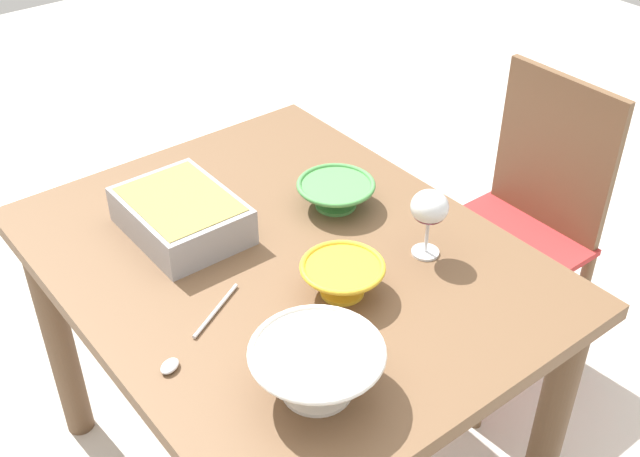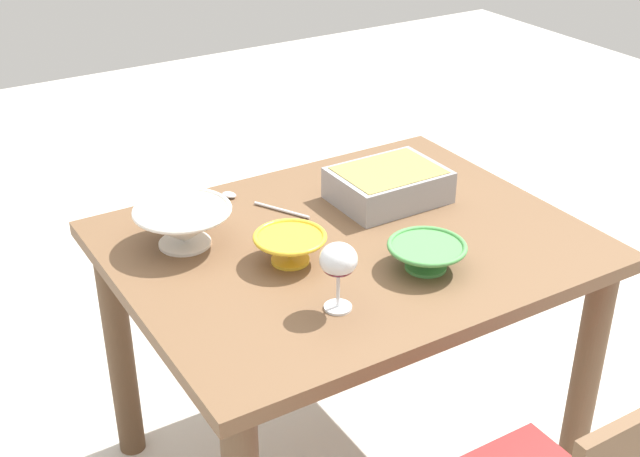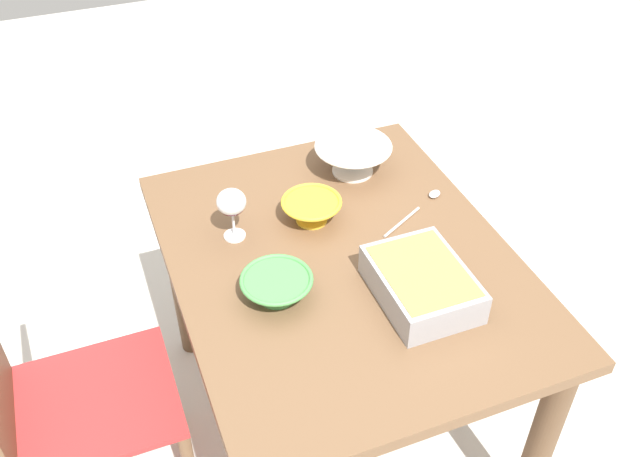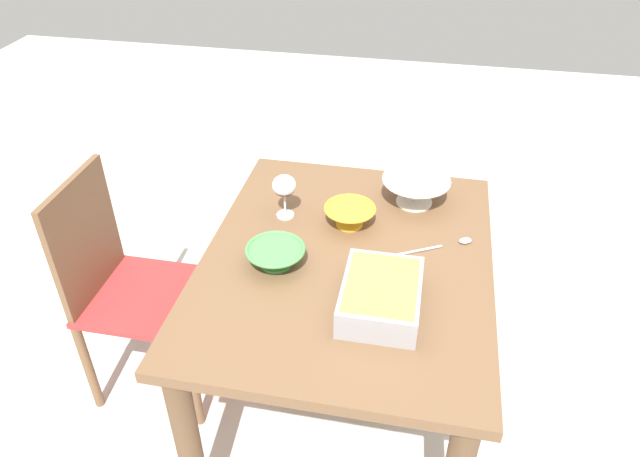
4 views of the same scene
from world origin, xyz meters
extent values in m
cube|color=brown|center=(0.00, 0.00, 0.74)|extent=(1.16, 0.92, 0.04)
cylinder|color=brown|center=(0.51, -0.39, 0.36)|extent=(0.08, 0.08, 0.73)
cylinder|color=brown|center=(-0.51, 0.39, 0.36)|extent=(0.08, 0.08, 0.73)
cylinder|color=brown|center=(0.51, 0.39, 0.36)|extent=(0.08, 0.08, 0.73)
cylinder|color=white|center=(-0.19, -0.25, 0.77)|extent=(0.06, 0.06, 0.01)
cylinder|color=white|center=(-0.19, -0.25, 0.81)|extent=(0.01, 0.01, 0.08)
ellipsoid|color=white|center=(-0.19, -0.25, 0.89)|extent=(0.08, 0.08, 0.07)
ellipsoid|color=#4C0A19|center=(-0.19, -0.25, 0.87)|extent=(0.07, 0.07, 0.05)
cube|color=#99999E|center=(0.21, 0.13, 0.81)|extent=(0.30, 0.22, 0.09)
cube|color=#9E8C47|center=(0.21, 0.13, 0.84)|extent=(0.27, 0.20, 0.02)
cylinder|color=white|center=(-0.37, 0.19, 0.77)|extent=(0.13, 0.13, 0.01)
cone|color=white|center=(-0.37, 0.19, 0.82)|extent=(0.24, 0.24, 0.09)
torus|color=white|center=(-0.37, 0.19, 0.86)|extent=(0.25, 0.25, 0.01)
cylinder|color=#4C994C|center=(0.08, -0.22, 0.77)|extent=(0.10, 0.10, 0.01)
cone|color=#4C994C|center=(0.08, -0.22, 0.80)|extent=(0.18, 0.18, 0.05)
torus|color=#4C994C|center=(0.08, -0.22, 0.82)|extent=(0.19, 0.19, 0.01)
cylinder|color=yellow|center=(-0.18, -0.02, 0.77)|extent=(0.09, 0.09, 0.01)
cone|color=yellow|center=(-0.18, -0.02, 0.80)|extent=(0.17, 0.17, 0.06)
torus|color=yellow|center=(-0.18, -0.02, 0.83)|extent=(0.18, 0.18, 0.01)
cylinder|color=silver|center=(-0.07, 0.22, 0.77)|extent=(0.09, 0.16, 0.01)
ellipsoid|color=silver|center=(-0.16, 0.37, 0.77)|extent=(0.05, 0.05, 0.01)
camera|label=1|loc=(-1.15, 0.80, 1.84)|focal=44.32mm
camera|label=2|loc=(-1.04, -1.57, 1.81)|focal=47.50mm
camera|label=3|loc=(1.32, -0.58, 2.07)|focal=39.11mm
camera|label=4|loc=(1.49, 0.21, 1.95)|focal=33.23mm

